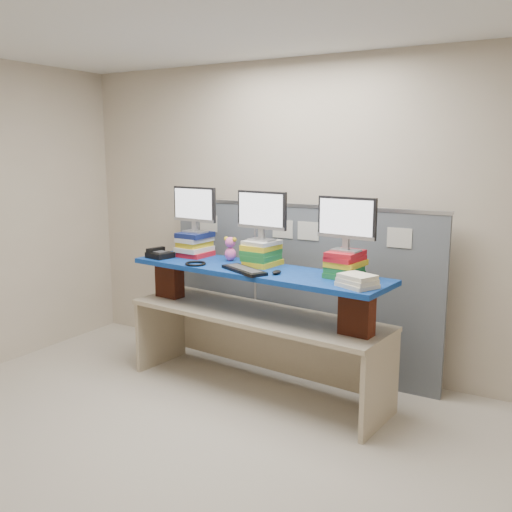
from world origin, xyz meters
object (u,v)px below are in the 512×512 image
Objects in this scene: monitor_left at (194,207)px; desk at (256,328)px; monitor_center at (262,213)px; desk_phone at (159,254)px; blue_board at (256,271)px; keyboard at (244,270)px; monitor_right at (347,221)px.

desk is at bearing -8.86° from monitor_left.
monitor_center is at bearing 0.00° from monitor_left.
monitor_left is at bearing 171.14° from desk.
desk is 1.11m from desk_phone.
blue_board is at bearing 116.43° from desk.
keyboard is at bearing -88.70° from desk.
blue_board is at bearing 112.76° from keyboard.
monitor_left is 0.73m from monitor_center.
monitor_right is 1.98× the size of desk_phone.
desk is 4.87× the size of keyboard.
desk is 4.94× the size of monitor_right.
monitor_left is 0.52m from desk_phone.
monitor_center reaches higher than desk.
desk_phone is at bearing -128.89° from monitor_left.
desk_phone is at bearing -171.63° from monitor_right.
desk is 4.94× the size of monitor_left.
monitor_right is (0.76, -0.08, -0.01)m from monitor_center.
monitor_right is at bearing -0.00° from monitor_center.
monitor_right is (1.49, -0.15, -0.02)m from monitor_left.
blue_board is at bearing 14.43° from desk_phone.
desk is 9.80× the size of desk_phone.
monitor_left reaches higher than monitor_center.
desk is 0.49m from blue_board.
monitor_right is at bearing 9.10° from desk.
monitor_center is at bearing 117.88° from keyboard.
keyboard is at bearing -158.94° from monitor_right.
monitor_left is (-0.74, 0.20, 0.95)m from desk.
keyboard is at bearing -20.35° from monitor_left.
monitor_center is 1.00× the size of monitor_right.
desk_phone reaches higher than keyboard.
monitor_left is at bearing -180.00° from monitor_right.
desk_phone is at bearing -172.20° from desk.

